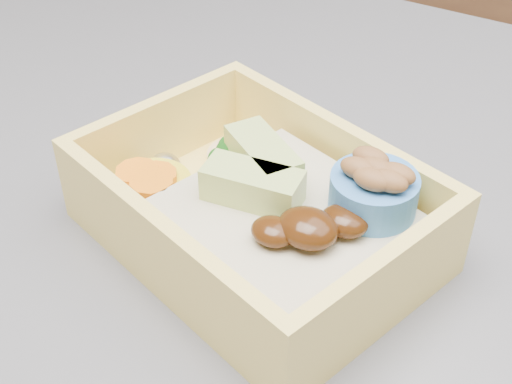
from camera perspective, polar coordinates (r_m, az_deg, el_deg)
The scene contains 1 object.
bento_box at distance 0.42m, azimuth 0.80°, elevation -1.69°, with size 0.23×0.20×0.07m.
Camera 1 is at (0.08, -0.34, 1.22)m, focal length 50.00 mm.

